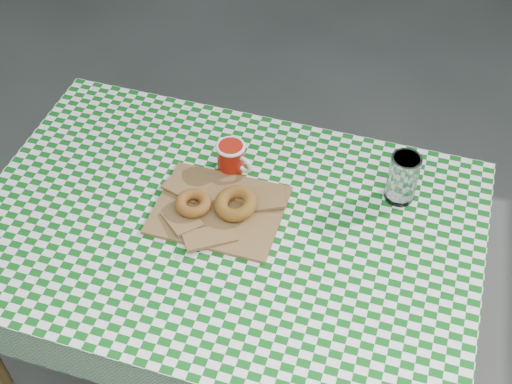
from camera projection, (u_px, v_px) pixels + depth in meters
The scene contains 8 objects.
ground at pixel (287, 383), 2.29m from camera, with size 60.00×60.00×0.00m, color #494844.
table at pixel (229, 306), 2.06m from camera, with size 1.31×0.87×0.75m, color brown.
tablecloth at pixel (225, 225), 1.78m from camera, with size 1.33×0.89×0.01m, color #0D5615.
paper_bag at pixel (219, 209), 1.81m from camera, with size 0.34×0.27×0.02m, color olive.
bagel_front at pixel (193, 203), 1.79m from camera, with size 0.10×0.10×0.03m, color #8E5B1D.
bagel_back at pixel (236, 204), 1.78m from camera, with size 0.11×0.11×0.04m, color #8D5D1D.
coffee_mug at pixel (231, 157), 1.89m from camera, with size 0.15×0.15×0.09m, color #9D160A, non-canonical shape.
drinking_glass at pixel (403, 178), 1.80m from camera, with size 0.08×0.08×0.15m, color silver.
Camera 1 is at (0.17, -1.08, 2.12)m, focal length 47.69 mm.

